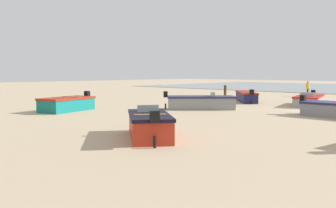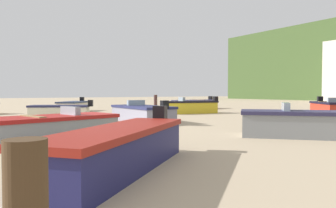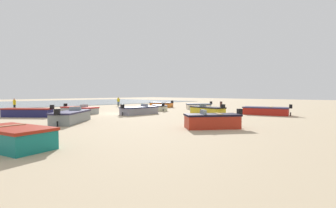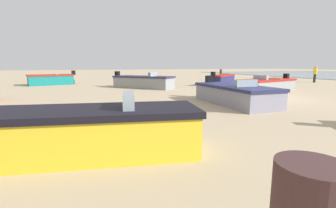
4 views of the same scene
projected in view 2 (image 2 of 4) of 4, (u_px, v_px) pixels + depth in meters
The scene contains 11 objects.
ground_plane at pixel (102, 127), 14.46m from camera, with size 160.00×160.00×0.00m, color tan.
boat_red_0 at pixel (331, 109), 20.36m from camera, with size 3.65×3.33×1.24m.
boat_cream_1 at pixel (74, 106), 26.17m from camera, with size 3.57×3.32×1.12m.
boat_navy_2 at pixel (120, 149), 6.32m from camera, with size 3.90×4.34×1.17m.
boat_yellow_3 at pixel (190, 107), 23.61m from camera, with size 2.06×4.28×1.22m.
boat_red_5 at pixel (195, 104), 29.81m from camera, with size 2.71×4.82×1.15m.
boat_grey_6 at pixel (310, 124), 11.07m from camera, with size 4.38×4.26×1.21m.
boat_grey_8 at pixel (142, 113), 17.04m from camera, with size 4.42×1.78×1.14m.
boat_cream_9 at pixel (60, 111), 20.32m from camera, with size 2.89×3.74×1.04m.
boat_grey_10 at pixel (49, 127), 10.65m from camera, with size 2.72×4.82×1.07m.
mooring_post_mid_beach at pixel (156, 103), 26.41m from camera, with size 0.28×0.28×1.32m, color #432C2B.
Camera 2 is at (13.67, -5.41, 1.52)m, focal length 35.04 mm.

